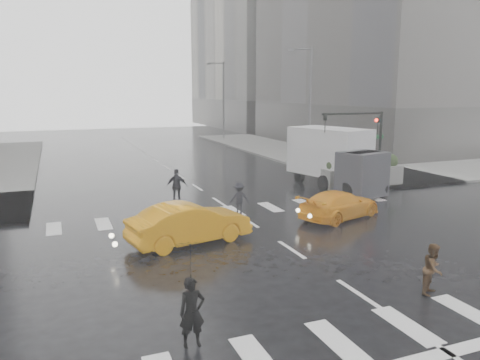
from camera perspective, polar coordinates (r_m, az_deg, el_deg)
name	(u,v)px	position (r m, az deg, el deg)	size (l,w,h in m)	color
ground	(292,250)	(17.21, 6.31, -8.44)	(120.00, 120.00, 0.00)	black
sidewalk_ne	(398,157)	(42.23, 18.71, 2.63)	(35.00, 35.00, 0.15)	slate
building_ne_far	(290,24)	(80.03, 6.16, 18.35)	(26.05, 26.05, 36.00)	#AEA898
road_markings	(292,249)	(17.21, 6.31, -8.42)	(18.00, 48.00, 0.01)	silver
traffic_signal_pole	(366,134)	(27.99, 15.16, 5.43)	(4.45, 0.42, 4.50)	black
street_lamp_near	(308,100)	(37.28, 8.33, 9.60)	(2.15, 0.22, 9.00)	#59595B
street_lamp_far	(222,97)	(55.52, -2.16, 10.05)	(2.15, 0.22, 9.00)	#59595B
planter_west	(333,174)	(27.30, 11.30, 0.73)	(1.10, 1.10, 1.80)	slate
planter_mid	(362,172)	(28.42, 14.69, 0.98)	(1.10, 1.10, 1.80)	slate
planter_east	(390,170)	(29.64, 17.82, 1.21)	(1.10, 1.10, 1.80)	slate
pedestrian_black	(191,278)	(10.52, -5.96, -11.74)	(0.97, 0.99, 2.43)	black
pedestrian_brown	(433,269)	(14.42, 22.49, -9.99)	(0.71, 0.56, 1.47)	#462E19
pedestrian_far_a	(177,186)	(23.96, -7.70, -0.77)	(1.04, 0.64, 1.78)	black
pedestrian_far_b	(239,198)	(21.74, -0.12, -2.25)	(0.96, 0.53, 1.49)	black
taxi_mid	(190,223)	(17.71, -6.14, -5.28)	(1.62, 4.65, 1.53)	#FF9F0D
taxi_rear	(339,205)	(21.51, 12.03, -2.96)	(1.76, 3.82, 1.26)	#FF9F0D
box_truck	(338,157)	(27.75, 11.81, 2.73)	(2.47, 6.59, 3.50)	silver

